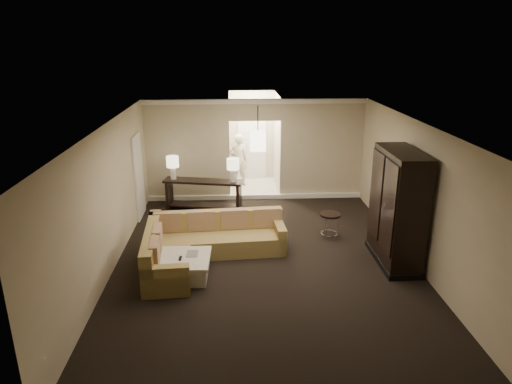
{
  "coord_description": "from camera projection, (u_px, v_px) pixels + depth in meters",
  "views": [
    {
      "loc": [
        -0.63,
        -8.23,
        4.32
      ],
      "look_at": [
        -0.13,
        1.2,
        1.13
      ],
      "focal_mm": 32.0,
      "sensor_mm": 36.0,
      "label": 1
    }
  ],
  "objects": [
    {
      "name": "person",
      "position": [
        238.0,
        157.0,
        13.83
      ],
      "size": [
        0.73,
        0.56,
        1.79
      ],
      "primitive_type": "imported",
      "rotation": [
        0.0,
        0.0,
        3.37
      ],
      "color": "beige",
      "rests_on": "ground"
    },
    {
      "name": "sectional_sofa",
      "position": [
        202.0,
        244.0,
        9.28
      ],
      "size": [
        2.88,
        2.36,
        0.85
      ],
      "rotation": [
        0.0,
        0.0,
        0.07
      ],
      "color": "brown",
      "rests_on": "ground"
    },
    {
      "name": "drink_table",
      "position": [
        330.0,
        220.0,
        10.28
      ],
      "size": [
        0.47,
        0.47,
        0.59
      ],
      "rotation": [
        0.0,
        0.0,
        -0.32
      ],
      "color": "black",
      "rests_on": "ground"
    },
    {
      "name": "wall_right",
      "position": [
        419.0,
        196.0,
        8.9
      ],
      "size": [
        0.04,
        8.0,
        2.8
      ],
      "primitive_type": "cube",
      "color": "#B8B28B",
      "rests_on": "ground"
    },
    {
      "name": "coffee_table",
      "position": [
        184.0,
        267.0,
        8.65
      ],
      "size": [
        1.03,
        1.03,
        0.42
      ],
      "rotation": [
        0.0,
        0.0,
        -0.03
      ],
      "color": "beige",
      "rests_on": "ground"
    },
    {
      "name": "table_lamp_right",
      "position": [
        233.0,
        166.0,
        11.66
      ],
      "size": [
        0.32,
        0.32,
        0.61
      ],
      "color": "silver",
      "rests_on": "console_table"
    },
    {
      "name": "console_table",
      "position": [
        204.0,
        192.0,
        12.0
      ],
      "size": [
        2.13,
        0.87,
        0.8
      ],
      "rotation": [
        0.0,
        0.0,
        -0.2
      ],
      "color": "black",
      "rests_on": "ground"
    },
    {
      "name": "crown_molding",
      "position": [
        255.0,
        102.0,
        12.06
      ],
      "size": [
        6.0,
        0.1,
        0.12
      ],
      "primitive_type": "cube",
      "color": "white",
      "rests_on": "wall_back"
    },
    {
      "name": "foyer",
      "position": [
        253.0,
        143.0,
        13.83
      ],
      "size": [
        1.44,
        2.02,
        2.8
      ],
      "color": "beige",
      "rests_on": "ground"
    },
    {
      "name": "ceiling",
      "position": [
        266.0,
        126.0,
        8.3
      ],
      "size": [
        6.0,
        8.0,
        0.02
      ],
      "primitive_type": "cube",
      "color": "white",
      "rests_on": "wall_back"
    },
    {
      "name": "side_door",
      "position": [
        139.0,
        176.0,
        11.36
      ],
      "size": [
        0.05,
        0.9,
        2.1
      ],
      "primitive_type": "cube",
      "color": "white",
      "rests_on": "ground"
    },
    {
      "name": "pendant_light",
      "position": [
        258.0,
        140.0,
        11.13
      ],
      "size": [
        0.38,
        0.38,
        1.09
      ],
      "color": "black",
      "rests_on": "ceiling"
    },
    {
      "name": "ground",
      "position": [
        265.0,
        264.0,
        9.2
      ],
      "size": [
        8.0,
        8.0,
        0.0
      ],
      "primitive_type": "plane",
      "color": "black",
      "rests_on": "ground"
    },
    {
      "name": "wall_front",
      "position": [
        293.0,
        321.0,
        4.97
      ],
      "size": [
        6.0,
        0.04,
        2.8
      ],
      "primitive_type": "cube",
      "color": "#B8B28B",
      "rests_on": "ground"
    },
    {
      "name": "armoire",
      "position": [
        397.0,
        211.0,
        8.95
      ],
      "size": [
        0.69,
        1.61,
        2.31
      ],
      "color": "black",
      "rests_on": "ground"
    },
    {
      "name": "wall_back",
      "position": [
        255.0,
        150.0,
        12.53
      ],
      "size": [
        6.0,
        0.04,
        2.8
      ],
      "primitive_type": "cube",
      "color": "#B8B28B",
      "rests_on": "ground"
    },
    {
      "name": "wall_left",
      "position": [
        107.0,
        201.0,
        8.6
      ],
      "size": [
        0.04,
        8.0,
        2.8
      ],
      "primitive_type": "cube",
      "color": "#B8B28B",
      "rests_on": "ground"
    },
    {
      "name": "baseboard",
      "position": [
        255.0,
        197.0,
        12.92
      ],
      "size": [
        6.0,
        0.1,
        0.12
      ],
      "primitive_type": "cube",
      "color": "white",
      "rests_on": "ground"
    },
    {
      "name": "table_lamp_left",
      "position": [
        173.0,
        164.0,
        11.88
      ],
      "size": [
        0.32,
        0.32,
        0.61
      ],
      "color": "silver",
      "rests_on": "console_table"
    }
  ]
}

